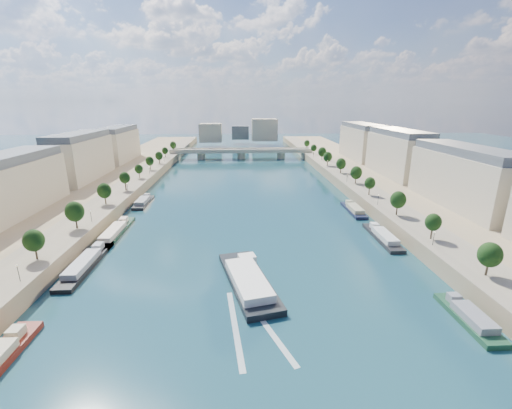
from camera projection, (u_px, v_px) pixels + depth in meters
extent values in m
plane|color=#0D363C|center=(245.00, 208.00, 148.83)|extent=(700.00, 700.00, 0.00)
cube|color=#9E8460|center=(75.00, 205.00, 144.54)|extent=(44.00, 520.00, 5.00)
cube|color=#9E8460|center=(407.00, 200.00, 151.67)|extent=(44.00, 520.00, 5.00)
cube|color=gray|center=(110.00, 198.00, 144.55)|extent=(14.00, 520.00, 0.10)
cube|color=gray|center=(374.00, 195.00, 150.18)|extent=(14.00, 520.00, 0.10)
cylinder|color=#382B1E|center=(37.00, 252.00, 88.67)|extent=(0.50, 0.50, 3.82)
ellipsoid|color=black|center=(35.00, 239.00, 87.63)|extent=(4.80, 4.80, 5.52)
cylinder|color=#382B1E|center=(78.00, 221.00, 111.61)|extent=(0.50, 0.50, 3.82)
ellipsoid|color=black|center=(77.00, 211.00, 110.57)|extent=(4.80, 4.80, 5.52)
cylinder|color=#382B1E|center=(105.00, 201.00, 134.55)|extent=(0.50, 0.50, 3.82)
ellipsoid|color=black|center=(104.00, 192.00, 133.51)|extent=(4.80, 4.80, 5.52)
cylinder|color=#382B1E|center=(125.00, 186.00, 157.49)|extent=(0.50, 0.50, 3.82)
ellipsoid|color=black|center=(124.00, 178.00, 156.45)|extent=(4.80, 4.80, 5.52)
cylinder|color=#382B1E|center=(139.00, 175.00, 180.43)|extent=(0.50, 0.50, 3.82)
ellipsoid|color=black|center=(138.00, 169.00, 179.38)|extent=(4.80, 4.80, 5.52)
cylinder|color=#382B1E|center=(150.00, 167.00, 203.37)|extent=(0.50, 0.50, 3.82)
ellipsoid|color=black|center=(150.00, 161.00, 202.32)|extent=(4.80, 4.80, 5.52)
cylinder|color=#382B1E|center=(159.00, 160.00, 226.30)|extent=(0.50, 0.50, 3.82)
ellipsoid|color=black|center=(159.00, 155.00, 225.26)|extent=(4.80, 4.80, 5.52)
cylinder|color=#382B1E|center=(166.00, 155.00, 249.24)|extent=(0.50, 0.50, 3.82)
ellipsoid|color=black|center=(166.00, 150.00, 248.20)|extent=(4.80, 4.80, 5.52)
cylinder|color=#382B1E|center=(172.00, 150.00, 272.18)|extent=(0.50, 0.50, 3.82)
ellipsoid|color=black|center=(172.00, 146.00, 271.14)|extent=(4.80, 4.80, 5.52)
cylinder|color=#382B1E|center=(489.00, 271.00, 78.82)|extent=(0.50, 0.50, 3.82)
ellipsoid|color=black|center=(492.00, 257.00, 77.78)|extent=(4.80, 4.80, 5.52)
cylinder|color=#382B1E|center=(432.00, 233.00, 101.76)|extent=(0.50, 0.50, 3.82)
ellipsoid|color=black|center=(434.00, 221.00, 100.72)|extent=(4.80, 4.80, 5.52)
cylinder|color=#382B1E|center=(397.00, 208.00, 124.70)|extent=(0.50, 0.50, 3.82)
ellipsoid|color=black|center=(398.00, 199.00, 123.65)|extent=(4.80, 4.80, 5.52)
cylinder|color=#382B1E|center=(372.00, 192.00, 147.63)|extent=(0.50, 0.50, 3.82)
ellipsoid|color=black|center=(373.00, 184.00, 146.59)|extent=(4.80, 4.80, 5.52)
cylinder|color=#382B1E|center=(354.00, 180.00, 170.57)|extent=(0.50, 0.50, 3.82)
ellipsoid|color=black|center=(354.00, 173.00, 169.53)|extent=(4.80, 4.80, 5.52)
cylinder|color=#382B1E|center=(340.00, 170.00, 193.51)|extent=(0.50, 0.50, 3.82)
ellipsoid|color=black|center=(340.00, 164.00, 192.47)|extent=(4.80, 4.80, 5.52)
cylinder|color=#382B1E|center=(329.00, 163.00, 216.45)|extent=(0.50, 0.50, 3.82)
ellipsoid|color=black|center=(330.00, 157.00, 215.41)|extent=(4.80, 4.80, 5.52)
cylinder|color=#382B1E|center=(320.00, 157.00, 239.39)|extent=(0.50, 0.50, 3.82)
ellipsoid|color=black|center=(321.00, 152.00, 238.35)|extent=(4.80, 4.80, 5.52)
cylinder|color=#382B1E|center=(313.00, 152.00, 262.33)|extent=(0.50, 0.50, 3.82)
ellipsoid|color=black|center=(313.00, 147.00, 261.29)|extent=(4.80, 4.80, 5.52)
cylinder|color=#382B1E|center=(307.00, 148.00, 285.27)|extent=(0.50, 0.50, 3.82)
ellipsoid|color=black|center=(307.00, 144.00, 284.23)|extent=(4.80, 4.80, 5.52)
cylinder|color=black|center=(19.00, 274.00, 77.30)|extent=(0.14, 0.14, 4.00)
sphere|color=#FFE5B2|center=(17.00, 265.00, 76.69)|extent=(0.36, 0.36, 0.36)
cylinder|color=black|center=(91.00, 217.00, 115.53)|extent=(0.14, 0.14, 4.00)
sphere|color=#FFE5B2|center=(90.00, 211.00, 114.92)|extent=(0.36, 0.36, 0.36)
cylinder|color=black|center=(128.00, 188.00, 153.76)|extent=(0.14, 0.14, 4.00)
sphere|color=#FFE5B2|center=(127.00, 183.00, 153.15)|extent=(0.36, 0.36, 0.36)
cylinder|color=black|center=(149.00, 171.00, 191.99)|extent=(0.14, 0.14, 4.00)
sphere|color=#FFE5B2|center=(149.00, 167.00, 191.39)|extent=(0.36, 0.36, 0.36)
cylinder|color=black|center=(164.00, 159.00, 230.23)|extent=(0.14, 0.14, 4.00)
sphere|color=#FFE5B2|center=(164.00, 156.00, 229.62)|extent=(0.36, 0.36, 0.36)
cylinder|color=black|center=(433.00, 239.00, 96.83)|extent=(0.14, 0.14, 4.00)
sphere|color=#FFE5B2|center=(435.00, 232.00, 96.22)|extent=(0.36, 0.36, 0.36)
cylinder|color=black|center=(378.00, 200.00, 135.06)|extent=(0.14, 0.14, 4.00)
sphere|color=#FFE5B2|center=(379.00, 195.00, 134.45)|extent=(0.36, 0.36, 0.36)
cylinder|color=black|center=(347.00, 178.00, 173.29)|extent=(0.14, 0.14, 4.00)
sphere|color=#FFE5B2|center=(347.00, 174.00, 172.68)|extent=(0.36, 0.36, 0.36)
cylinder|color=black|center=(327.00, 164.00, 211.52)|extent=(0.14, 0.14, 4.00)
sphere|color=#FFE5B2|center=(327.00, 161.00, 210.91)|extent=(0.36, 0.36, 0.36)
cylinder|color=black|center=(314.00, 155.00, 249.75)|extent=(0.14, 0.14, 4.00)
sphere|color=#FFE5B2|center=(314.00, 152.00, 249.15)|extent=(0.36, 0.36, 0.36)
cube|color=#BFB193|center=(11.00, 186.00, 124.03)|extent=(16.00, 52.00, 20.00)
cube|color=#474C54|center=(4.00, 154.00, 120.67)|extent=(14.72, 50.44, 3.20)
cube|color=#BFB193|center=(81.00, 160.00, 179.47)|extent=(16.00, 52.00, 20.00)
cube|color=#474C54|center=(78.00, 137.00, 176.10)|extent=(14.72, 50.44, 3.20)
cube|color=#BFB193|center=(118.00, 146.00, 234.90)|extent=(16.00, 52.00, 20.00)
cube|color=#474C54|center=(116.00, 129.00, 231.54)|extent=(14.72, 50.44, 3.20)
cube|color=#BFB193|center=(464.00, 180.00, 132.44)|extent=(16.00, 52.00, 20.00)
cube|color=#474C54|center=(470.00, 150.00, 129.07)|extent=(14.72, 50.44, 3.20)
cube|color=#BFB193|center=(397.00, 157.00, 187.87)|extent=(16.00, 52.00, 20.00)
cube|color=#474C54|center=(400.00, 136.00, 184.51)|extent=(14.72, 50.44, 3.20)
cube|color=#BFB193|center=(361.00, 144.00, 243.31)|extent=(16.00, 52.00, 20.00)
cube|color=#474C54|center=(362.00, 128.00, 239.95)|extent=(14.72, 50.44, 3.20)
cube|color=#BFB193|center=(211.00, 133.00, 344.00)|extent=(22.00, 18.00, 18.00)
cube|color=#BFB193|center=(264.00, 130.00, 355.70)|extent=(26.00, 20.00, 22.00)
cube|color=#474C54|center=(240.00, 132.00, 369.96)|extent=(18.00, 16.00, 14.00)
cube|color=#C1B79E|center=(241.00, 151.00, 273.56)|extent=(112.00, 11.00, 2.20)
cube|color=#C1B79E|center=(241.00, 150.00, 268.34)|extent=(112.00, 0.80, 0.90)
cube|color=#C1B79E|center=(241.00, 148.00, 277.90)|extent=(112.00, 0.80, 0.90)
cylinder|color=#C1B79E|center=(201.00, 156.00, 273.05)|extent=(6.40, 6.40, 5.00)
cylinder|color=#C1B79E|center=(241.00, 156.00, 274.63)|extent=(6.40, 6.40, 5.00)
cylinder|color=#C1B79E|center=(281.00, 155.00, 276.21)|extent=(6.40, 6.40, 5.00)
cube|color=#C1B79E|center=(176.00, 156.00, 272.06)|extent=(6.00, 12.00, 5.00)
cube|color=#C1B79E|center=(305.00, 155.00, 277.20)|extent=(6.00, 12.00, 5.00)
cube|color=black|center=(248.00, 282.00, 86.64)|extent=(16.10, 32.76, 2.25)
cube|color=white|center=(248.00, 279.00, 83.61)|extent=(11.95, 21.65, 2.03)
cube|color=white|center=(247.00, 258.00, 95.10)|extent=(5.26, 4.73, 1.80)
cube|color=silver|center=(235.00, 326.00, 70.38)|extent=(4.11, 25.97, 0.04)
cube|color=silver|center=(266.00, 325.00, 70.70)|extent=(10.21, 24.78, 0.04)
cube|color=#C1B391|center=(16.00, 332.00, 65.37)|extent=(2.50, 2.79, 1.80)
cube|color=black|center=(87.00, 265.00, 96.04)|extent=(5.00, 29.68, 1.80)
cube|color=#A3A6AF|center=(82.00, 263.00, 93.27)|extent=(4.10, 16.32, 1.60)
cube|color=#A3A6AF|center=(98.00, 246.00, 104.02)|extent=(2.50, 3.56, 1.80)
cube|color=#163725|center=(116.00, 233.00, 118.99)|extent=(5.00, 29.91, 1.80)
cube|color=beige|center=(113.00, 231.00, 116.21)|extent=(4.10, 16.45, 1.60)
cube|color=beige|center=(123.00, 220.00, 127.04)|extent=(2.50, 3.59, 1.80)
cube|color=#252527|center=(144.00, 203.00, 154.28)|extent=(5.00, 20.69, 1.80)
cube|color=gray|center=(142.00, 201.00, 152.21)|extent=(4.10, 11.38, 1.60)
cube|color=gray|center=(147.00, 196.00, 159.69)|extent=(2.50, 2.48, 1.80)
cube|color=#1D482E|center=(468.00, 320.00, 72.06)|extent=(5.00, 18.18, 1.80)
cube|color=gray|center=(474.00, 317.00, 70.18)|extent=(4.10, 10.00, 1.60)
cube|color=gray|center=(454.00, 298.00, 76.75)|extent=(2.50, 2.18, 1.80)
cube|color=black|center=(382.00, 238.00, 114.89)|extent=(5.00, 24.41, 1.80)
cube|color=silver|center=(385.00, 236.00, 112.53)|extent=(4.10, 13.43, 1.60)
cube|color=silver|center=(374.00, 226.00, 121.37)|extent=(2.50, 2.93, 1.80)
cube|color=#181E36|center=(353.00, 211.00, 143.32)|extent=(5.00, 21.49, 1.80)
cube|color=#C4BB93|center=(355.00, 208.00, 141.18)|extent=(4.10, 11.82, 1.60)
cube|color=#C4BB93|center=(349.00, 203.00, 148.96)|extent=(2.50, 2.58, 1.80)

